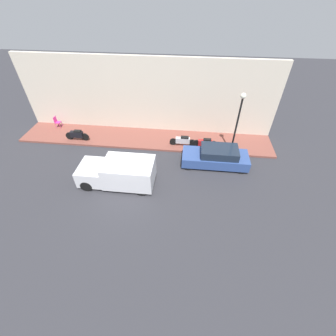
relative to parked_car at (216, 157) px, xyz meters
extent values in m
plane|color=#2D2D33|center=(-2.78, 5.33, -0.66)|extent=(60.00, 60.00, 0.00)
cube|color=brown|center=(2.49, 5.33, -0.58)|extent=(2.81, 19.43, 0.15)
cube|color=beige|center=(4.05, 5.33, 2.22)|extent=(0.30, 19.43, 5.75)
cube|color=#2D4784|center=(0.00, 0.06, -0.15)|extent=(1.69, 4.38, 0.67)
cube|color=#192333|center=(0.00, -0.16, 0.45)|extent=(1.49, 2.41, 0.53)
cylinder|color=black|center=(-0.73, 1.79, -0.35)|extent=(0.20, 0.61, 0.61)
cylinder|color=black|center=(0.73, 1.79, -0.35)|extent=(0.20, 0.61, 0.61)
cylinder|color=black|center=(-0.73, -1.67, -0.35)|extent=(0.20, 0.61, 0.61)
cylinder|color=black|center=(0.73, -1.67, -0.35)|extent=(0.20, 0.61, 0.61)
cube|color=silver|center=(-2.44, 5.30, 0.27)|extent=(1.97, 2.96, 1.47)
cube|color=silver|center=(-2.44, 7.58, 0.05)|extent=(1.87, 1.59, 1.03)
cube|color=#192333|center=(-2.44, 7.82, 0.34)|extent=(1.67, 0.88, 0.41)
cylinder|color=black|center=(-3.30, 7.77, -0.30)|extent=(0.22, 0.71, 0.71)
cylinder|color=black|center=(-1.59, 7.77, -0.30)|extent=(0.22, 0.71, 0.71)
cylinder|color=black|center=(-3.30, 4.43, -0.30)|extent=(0.22, 0.71, 0.71)
cylinder|color=black|center=(-1.59, 4.43, -0.30)|extent=(0.22, 0.71, 0.71)
cube|color=black|center=(1.65, 10.43, -0.02)|extent=(0.30, 0.97, 0.47)
cube|color=black|center=(1.65, 10.30, 0.28)|extent=(0.27, 0.53, 0.12)
cylinder|color=black|center=(1.65, 11.05, -0.20)|extent=(0.10, 0.60, 0.60)
cylinder|color=black|center=(1.65, 9.82, -0.20)|extent=(0.10, 0.60, 0.60)
cube|color=#B7B7BF|center=(1.81, 2.34, -0.07)|extent=(0.30, 1.04, 0.42)
cube|color=black|center=(1.81, 2.19, 0.20)|extent=(0.27, 0.57, 0.12)
cylinder|color=black|center=(1.81, 3.04, -0.24)|extent=(0.10, 0.54, 0.54)
cylinder|color=black|center=(1.81, 1.63, -0.24)|extent=(0.10, 0.54, 0.54)
cube|color=#B21E1E|center=(1.58, 0.70, -0.01)|extent=(0.30, 0.99, 0.42)
cube|color=black|center=(1.58, 0.57, 0.26)|extent=(0.27, 0.54, 0.12)
cylinder|color=black|center=(1.58, 1.30, -0.17)|extent=(0.10, 0.68, 0.68)
cylinder|color=black|center=(1.58, 0.10, -0.17)|extent=(0.10, 0.68, 0.68)
cylinder|color=black|center=(1.41, -1.19, 1.54)|extent=(0.12, 0.12, 4.08)
sphere|color=silver|center=(1.41, -1.19, 3.69)|extent=(0.36, 0.36, 0.36)
cube|color=#D8338C|center=(3.32, 12.78, -0.06)|extent=(0.40, 0.40, 0.04)
cube|color=#D8338C|center=(3.32, 12.96, 0.20)|extent=(0.40, 0.04, 0.46)
cylinder|color=#D8338C|center=(3.14, 12.61, -0.29)|extent=(0.04, 0.04, 0.43)
cylinder|color=#D8338C|center=(3.49, 12.61, -0.29)|extent=(0.04, 0.04, 0.43)
cylinder|color=#D8338C|center=(3.14, 12.95, -0.29)|extent=(0.04, 0.04, 0.43)
cylinder|color=#D8338C|center=(3.49, 12.95, -0.29)|extent=(0.04, 0.04, 0.43)
camera|label=1|loc=(-12.09, 1.90, 9.30)|focal=24.00mm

